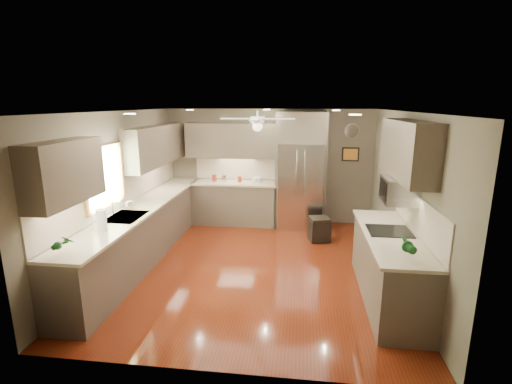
% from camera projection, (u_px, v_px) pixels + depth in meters
% --- Properties ---
extents(floor, '(5.00, 5.00, 0.00)m').
position_uv_depth(floor, '(255.00, 266.00, 6.12)').
color(floor, '#4C1D0A').
rests_on(floor, ground).
extents(ceiling, '(5.00, 5.00, 0.00)m').
position_uv_depth(ceiling, '(255.00, 111.00, 5.53)').
color(ceiling, white).
rests_on(ceiling, ground).
extents(wall_back, '(4.50, 0.00, 4.50)m').
position_uv_depth(wall_back, '(269.00, 166.00, 8.23)').
color(wall_back, '#61584A').
rests_on(wall_back, ground).
extents(wall_front, '(4.50, 0.00, 4.50)m').
position_uv_depth(wall_front, '(221.00, 256.00, 3.41)').
color(wall_front, '#61584A').
rests_on(wall_front, ground).
extents(wall_left, '(0.00, 5.00, 5.00)m').
position_uv_depth(wall_left, '(120.00, 189.00, 6.09)').
color(wall_left, '#61584A').
rests_on(wall_left, ground).
extents(wall_right, '(0.00, 5.00, 5.00)m').
position_uv_depth(wall_right, '(404.00, 197.00, 5.55)').
color(wall_right, '#61584A').
rests_on(wall_right, ground).
extents(canister_a, '(0.10, 0.10, 0.14)m').
position_uv_depth(canister_a, '(214.00, 178.00, 8.13)').
color(canister_a, maroon).
rests_on(canister_a, back_run).
extents(canister_b, '(0.13, 0.13, 0.15)m').
position_uv_depth(canister_b, '(224.00, 178.00, 8.12)').
color(canister_b, silver).
rests_on(canister_b, back_run).
extents(canister_d, '(0.11, 0.11, 0.12)m').
position_uv_depth(canister_d, '(240.00, 179.00, 8.09)').
color(canister_d, maroon).
rests_on(canister_d, back_run).
extents(soap_bottle, '(0.10, 0.10, 0.17)m').
position_uv_depth(soap_bottle, '(129.00, 203.00, 6.05)').
color(soap_bottle, white).
rests_on(soap_bottle, left_run).
extents(potted_plant_left, '(0.17, 0.12, 0.30)m').
position_uv_depth(potted_plant_left, '(63.00, 243.00, 4.17)').
color(potted_plant_left, '#164F1F').
rests_on(potted_plant_left, left_run).
extents(potted_plant_right, '(0.19, 0.17, 0.30)m').
position_uv_depth(potted_plant_right, '(407.00, 245.00, 4.10)').
color(potted_plant_right, '#164F1F').
rests_on(potted_plant_right, right_run).
extents(bowl, '(0.27, 0.27, 0.05)m').
position_uv_depth(bowl, '(257.00, 181.00, 8.04)').
color(bowl, tan).
rests_on(bowl, back_run).
extents(left_run, '(0.65, 4.70, 1.45)m').
position_uv_depth(left_run, '(144.00, 230.00, 6.38)').
color(left_run, brown).
rests_on(left_run, ground).
extents(back_run, '(1.85, 0.65, 1.45)m').
position_uv_depth(back_run, '(235.00, 202.00, 8.21)').
color(back_run, brown).
rests_on(back_run, ground).
extents(uppers, '(4.50, 4.70, 0.95)m').
position_uv_depth(uppers, '(218.00, 147.00, 6.45)').
color(uppers, brown).
rests_on(uppers, wall_left).
extents(window, '(0.05, 1.12, 0.92)m').
position_uv_depth(window, '(104.00, 177.00, 5.53)').
color(window, '#BFF2B2').
rests_on(window, wall_left).
extents(sink, '(0.50, 0.70, 0.32)m').
position_uv_depth(sink, '(126.00, 219.00, 5.65)').
color(sink, silver).
rests_on(sink, left_run).
extents(refrigerator, '(1.06, 0.75, 2.45)m').
position_uv_depth(refrigerator, '(301.00, 173.00, 7.83)').
color(refrigerator, silver).
rests_on(refrigerator, ground).
extents(right_run, '(0.70, 2.20, 1.45)m').
position_uv_depth(right_run, '(389.00, 266.00, 5.00)').
color(right_run, brown).
rests_on(right_run, ground).
extents(microwave, '(0.43, 0.55, 0.34)m').
position_uv_depth(microwave, '(399.00, 190.00, 5.00)').
color(microwave, silver).
rests_on(microwave, wall_right).
extents(ceiling_fan, '(1.18, 1.18, 0.32)m').
position_uv_depth(ceiling_fan, '(257.00, 122.00, 5.86)').
color(ceiling_fan, white).
rests_on(ceiling_fan, ceiling).
extents(recessed_lights, '(2.84, 3.14, 0.01)m').
position_uv_depth(recessed_lights, '(256.00, 111.00, 5.92)').
color(recessed_lights, white).
rests_on(recessed_lights, ceiling).
extents(wall_clock, '(0.30, 0.03, 0.30)m').
position_uv_depth(wall_clock, '(352.00, 131.00, 7.82)').
color(wall_clock, white).
rests_on(wall_clock, wall_back).
extents(framed_print, '(0.36, 0.03, 0.30)m').
position_uv_depth(framed_print, '(350.00, 154.00, 7.93)').
color(framed_print, black).
rests_on(framed_print, wall_back).
extents(stool, '(0.45, 0.45, 0.46)m').
position_uv_depth(stool, '(319.00, 229.00, 7.19)').
color(stool, black).
rests_on(stool, ground).
extents(paper_towel, '(0.13, 0.13, 0.33)m').
position_uv_depth(paper_towel, '(102.00, 221.00, 4.99)').
color(paper_towel, white).
rests_on(paper_towel, left_run).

